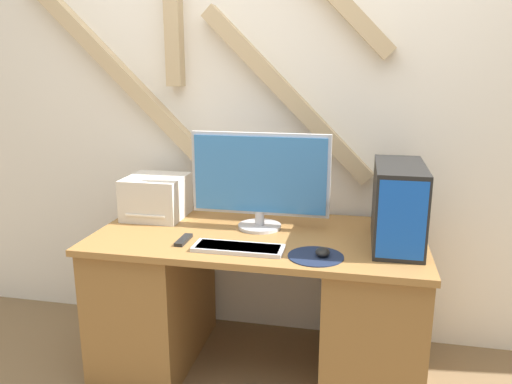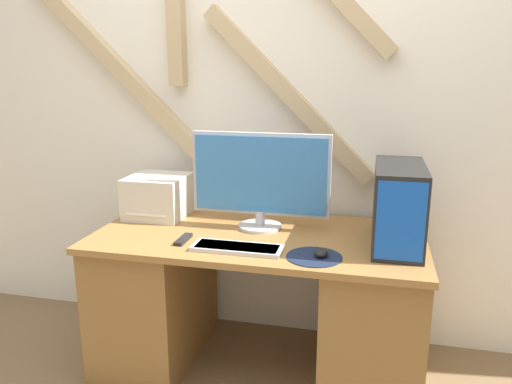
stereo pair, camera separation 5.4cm
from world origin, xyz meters
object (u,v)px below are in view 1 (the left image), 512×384
at_px(printer, 156,197).
at_px(remote_control, 184,240).
at_px(mouse, 323,252).
at_px(computer_tower, 398,205).
at_px(keyboard, 238,248).
at_px(monitor, 260,178).

xyz_separation_m(printer, remote_control, (0.27, -0.34, -0.10)).
relative_size(mouse, printer, 0.26).
bearing_deg(computer_tower, keyboard, -161.63).
xyz_separation_m(computer_tower, remote_control, (-0.94, -0.17, -0.17)).
xyz_separation_m(monitor, keyboard, (-0.03, -0.32, -0.24)).
height_order(monitor, mouse, monitor).
xyz_separation_m(monitor, remote_control, (-0.30, -0.27, -0.24)).
bearing_deg(remote_control, computer_tower, 10.22).
distance_m(keyboard, mouse, 0.36).
bearing_deg(mouse, monitor, 135.71).
bearing_deg(monitor, keyboard, -95.20).
height_order(keyboard, printer, printer).
distance_m(keyboard, remote_control, 0.27).
xyz_separation_m(monitor, computer_tower, (0.64, -0.10, -0.07)).
height_order(mouse, computer_tower, computer_tower).
bearing_deg(keyboard, computer_tower, 18.37).
distance_m(keyboard, printer, 0.67).
height_order(monitor, remote_control, monitor).
height_order(keyboard, mouse, mouse).
height_order(keyboard, computer_tower, computer_tower).
bearing_deg(printer, remote_control, -51.55).
bearing_deg(computer_tower, mouse, -143.91).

